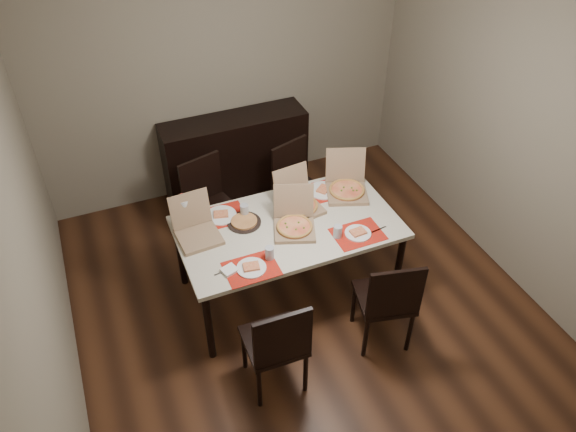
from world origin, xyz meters
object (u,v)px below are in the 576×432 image
at_px(chair_far_left, 209,201).
at_px(dip_bowl, 293,212).
at_px(dining_table, 288,232).
at_px(chair_near_left, 277,343).
at_px(chair_far_right, 297,184).
at_px(soda_bottle, 184,212).
at_px(pizza_box_center, 294,223).
at_px(chair_near_right, 388,299).
at_px(sideboard, 236,156).

bearing_deg(chair_far_left, dip_bowl, -53.47).
relative_size(dining_table, dip_bowl, 15.33).
xyz_separation_m(chair_near_left, chair_far_right, (0.89, 1.70, 0.00)).
relative_size(chair_far_left, soda_bottle, 3.02).
xyz_separation_m(pizza_box_center, dip_bowl, (0.07, 0.18, -0.04)).
relative_size(chair_near_left, chair_far_right, 1.00).
distance_m(chair_near_right, dip_bowl, 1.07).
bearing_deg(soda_bottle, chair_far_right, 21.17).
relative_size(sideboard, dip_bowl, 12.77).
bearing_deg(pizza_box_center, chair_far_right, 65.23).
xyz_separation_m(dining_table, soda_bottle, (-0.77, 0.33, 0.20)).
bearing_deg(chair_near_left, pizza_box_center, 59.86).
bearing_deg(dining_table, chair_far_left, 117.08).
height_order(pizza_box_center, dip_bowl, pizza_box_center).
bearing_deg(dip_bowl, chair_near_right, -68.77).
bearing_deg(chair_near_right, dip_bowl, 111.23).
xyz_separation_m(chair_far_left, pizza_box_center, (0.47, -0.91, 0.29)).
height_order(sideboard, chair_far_left, chair_far_left).
bearing_deg(dip_bowl, chair_near_left, -118.50).
height_order(chair_near_right, soda_bottle, soda_bottle).
bearing_deg(chair_near_left, chair_near_right, 3.70).
xyz_separation_m(chair_far_left, dip_bowl, (0.54, -0.73, 0.25)).
bearing_deg(sideboard, soda_bottle, -123.55).
distance_m(sideboard, chair_far_left, 0.88).
relative_size(chair_near_left, soda_bottle, 3.02).
distance_m(sideboard, chair_far_right, 0.87).
relative_size(chair_near_left, chair_far_left, 1.00).
height_order(sideboard, chair_near_left, chair_near_left).
height_order(chair_far_left, pizza_box_center, pizza_box_center).
bearing_deg(dining_table, soda_bottle, 156.41).
relative_size(pizza_box_center, dip_bowl, 3.85).
distance_m(chair_far_right, pizza_box_center, 0.98).
distance_m(chair_near_left, pizza_box_center, 1.03).
bearing_deg(chair_near_right, soda_bottle, 136.63).
bearing_deg(pizza_box_center, dip_bowl, 69.82).
distance_m(chair_near_left, soda_bottle, 1.33).
xyz_separation_m(dining_table, chair_far_left, (-0.44, 0.86, -0.17)).
bearing_deg(chair_near_right, sideboard, 99.83).
relative_size(chair_far_left, dip_bowl, 7.92).
bearing_deg(dip_bowl, pizza_box_center, -110.18).
bearing_deg(sideboard, pizza_box_center, -90.87).
relative_size(sideboard, chair_far_left, 1.61).
relative_size(dining_table, pizza_box_center, 3.98).
distance_m(chair_far_left, dip_bowl, 0.94).
height_order(chair_near_right, pizza_box_center, pizza_box_center).
xyz_separation_m(chair_far_left, chair_far_right, (0.87, -0.06, 0.00)).
height_order(sideboard, chair_far_right, chair_far_right).
bearing_deg(soda_bottle, pizza_box_center, -25.81).
height_order(dining_table, chair_far_right, chair_far_right).
bearing_deg(chair_near_right, chair_far_right, 91.84).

